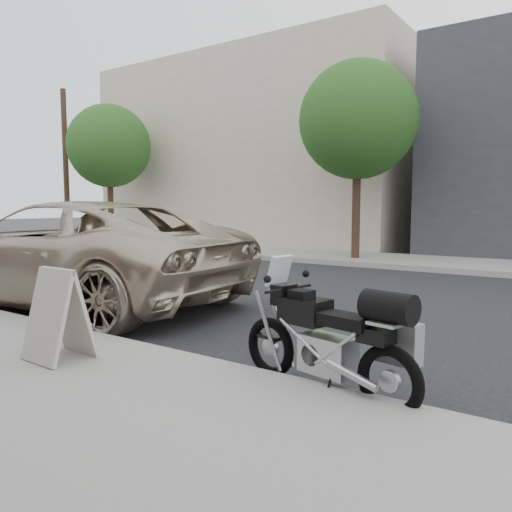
% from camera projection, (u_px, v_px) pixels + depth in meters
% --- Properties ---
extents(ground, '(120.00, 120.00, 0.00)m').
position_uv_depth(ground, '(323.00, 302.00, 8.78)').
color(ground, black).
rests_on(ground, ground).
extents(far_sidewalk, '(44.00, 3.00, 0.15)m').
position_uv_depth(far_sidewalk, '(428.00, 263.00, 14.09)').
color(far_sidewalk, gray).
rests_on(far_sidewalk, ground).
extents(far_building_cream, '(14.00, 11.00, 8.00)m').
position_uv_depth(far_building_cream, '(286.00, 159.00, 24.52)').
color(far_building_cream, '#A39982').
rests_on(far_building_cream, ground).
extents(street_tree_mid, '(3.40, 3.40, 5.70)m').
position_uv_depth(street_tree_mid, '(358.00, 121.00, 14.41)').
color(street_tree_mid, '#372519').
rests_on(street_tree_mid, far_sidewalk).
extents(street_tree_right, '(3.40, 3.40, 5.70)m').
position_uv_depth(street_tree_right, '(109.00, 146.00, 20.64)').
color(street_tree_right, '#372519').
rests_on(street_tree_right, far_sidewalk).
extents(utility_pole, '(0.24, 0.24, 6.70)m').
position_uv_depth(utility_pole, '(66.00, 165.00, 22.40)').
color(utility_pole, '#372519').
rests_on(utility_pole, far_sidewalk).
extents(motorcycle, '(1.90, 0.69, 1.22)m').
position_uv_depth(motorcycle, '(337.00, 339.00, 4.33)').
color(motorcycle, black).
rests_on(motorcycle, ground).
extents(minivan, '(6.55, 3.43, 1.76)m').
position_uv_depth(minivan, '(71.00, 253.00, 8.55)').
color(minivan, '#BAA990').
rests_on(minivan, ground).
extents(sandwich_sign, '(0.59, 0.54, 0.92)m').
position_uv_depth(sandwich_sign, '(59.00, 314.00, 4.97)').
color(sandwich_sign, beige).
rests_on(sandwich_sign, near_sidewalk).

